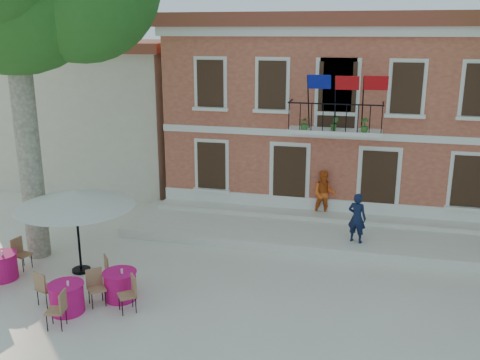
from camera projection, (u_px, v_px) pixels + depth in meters
name	position (u px, v px, depth m)	size (l,w,h in m)	color
ground	(240.00, 289.00, 14.72)	(90.00, 90.00, 0.00)	beige
main_building	(343.00, 106.00, 22.57)	(13.50, 9.59, 7.50)	#C86B48
neighbor_west	(107.00, 107.00, 26.32)	(9.40, 9.40, 6.40)	beige
terrace	(327.00, 234.00, 18.32)	(14.00, 3.40, 0.30)	silver
patio_umbrella	(75.00, 198.00, 15.20)	(3.39, 3.39, 2.52)	black
pedestrian_navy	(357.00, 218.00, 17.02)	(0.59, 0.39, 1.63)	#0F1733
pedestrian_orange	(324.00, 194.00, 19.33)	(0.84, 0.66, 1.73)	#DF591A
cafe_table_0	(2.00, 265.00, 15.22)	(0.90, 1.97, 0.95)	#D9147A
cafe_table_1	(67.00, 296.00, 13.42)	(1.83, 1.78, 0.95)	#D9147A
cafe_table_3	(120.00, 284.00, 14.09)	(1.54, 1.76, 0.95)	#D9147A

